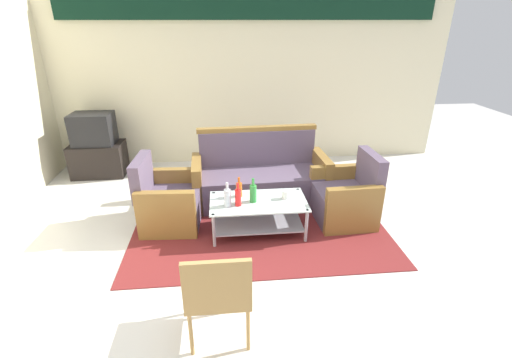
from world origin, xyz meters
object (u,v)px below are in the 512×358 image
armchair_right (346,198)px  wicker_chair (218,289)px  tv_stand (99,159)px  armchair_left (169,203)px  bottle_clear (228,197)px  cup (286,195)px  bottle_green (253,193)px  television (93,129)px  couch (260,178)px  bottle_orange (239,189)px  bottle_red (238,197)px  coffee_table (258,212)px

armchair_right → wicker_chair: bearing=135.8°
tv_stand → armchair_left: bearing=-51.9°
bottle_clear → cup: bottle_clear is taller
tv_stand → wicker_chair: size_ratio=0.95×
bottle_green → wicker_chair: wicker_chair is taller
bottle_green → television: bearing=139.4°
couch → television: (-2.46, 1.12, 0.44)m
armchair_left → tv_stand: bearing=-138.6°
cup → bottle_green: bearing=-173.7°
armchair_right → cup: (-0.79, -0.17, 0.17)m
bottle_orange → television: television is taller
bottle_green → bottle_orange: 0.21m
bottle_green → cup: size_ratio=2.86×
couch → tv_stand: bearing=-26.8°
armchair_left → television: television is taller
armchair_left → bottle_orange: bearing=82.7°
armchair_left → armchair_right: 2.16m
couch → bottle_green: size_ratio=6.38×
armchair_right → cup: bearing=100.1°
tv_stand → bottle_clear: bearing=-45.5°
tv_stand → wicker_chair: (1.90, -3.47, 0.23)m
bottle_clear → bottle_orange: size_ratio=1.19×
armchair_right → bottle_red: armchair_right is taller
bottle_clear → cup: (0.67, 0.12, -0.06)m
bottle_clear → bottle_green: bearing=15.4°
couch → television: size_ratio=2.98×
couch → armchair_right: couch is taller
tv_stand → television: size_ratio=1.31×
bottle_green → bottle_clear: (-0.29, -0.08, -0.00)m
bottle_green → bottle_orange: bottle_green is taller
couch → armchair_left: (-1.16, -0.54, -0.03)m
bottle_red → television: (-2.12, 2.04, 0.25)m
bottle_green → bottle_clear: bearing=-164.6°
television → bottle_green: bearing=141.0°
cup → tv_stand: bearing=144.3°
coffee_table → wicker_chair: (-0.45, -1.52, 0.22)m
armchair_left → coffee_table: (1.06, -0.30, -0.02)m
bottle_red → cup: bottle_red is taller
bottle_orange → armchair_left: bearing=169.5°
couch → bottle_red: (-0.34, -0.92, 0.20)m
television → bottle_orange: bearing=141.3°
couch → bottle_clear: size_ratio=6.39×
cup → couch: bearing=104.6°
bottle_red → bottle_green: bearing=22.8°
bottle_clear → tv_stand: bottle_clear is taller
couch → bottle_orange: size_ratio=7.59×
tv_stand → bottle_orange: bearing=-40.2°
bottle_red → armchair_left: bearing=155.3°
couch → armchair_left: couch is taller
armchair_left → bottle_red: bearing=68.6°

